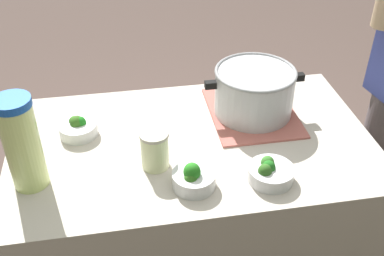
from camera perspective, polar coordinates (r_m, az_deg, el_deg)
name	(u,v)px	position (r m, az deg, el deg)	size (l,w,h in m)	color
counter_slab	(192,231)	(1.83, 0.00, -12.39)	(1.18, 0.70, 0.87)	beige
dish_cloth	(252,112)	(1.68, 7.33, 1.92)	(0.29, 0.36, 0.01)	#B25F56
cooking_pot	(254,91)	(1.63, 7.56, 4.53)	(0.35, 0.28, 0.16)	#B7B7BC
lemonade_pitcher	(22,143)	(1.37, -19.96, -1.76)	(0.10, 0.10, 0.29)	#DCF08F
mason_jar	(155,149)	(1.40, -4.55, -2.62)	(0.09, 0.09, 0.12)	beige
broccoli_bowl_front	(78,128)	(1.59, -13.67, 0.05)	(0.13, 0.13, 0.07)	silver
broccoli_bowl_center	(270,172)	(1.39, 9.44, -5.33)	(0.14, 0.14, 0.07)	silver
broccoli_bowl_back	(193,178)	(1.35, 0.17, -6.14)	(0.13, 0.13, 0.08)	silver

